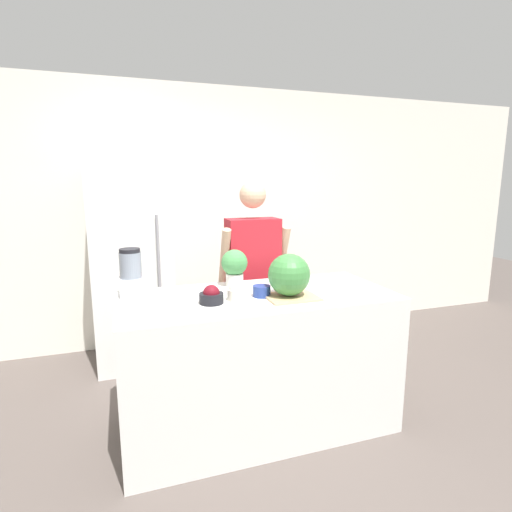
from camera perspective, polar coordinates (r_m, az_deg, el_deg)
ground_plane at (r=2.71m, az=3.30°, el=-27.17°), size 14.00×14.00×0.00m
wall_back at (r=4.20m, az=-7.39°, el=5.62°), size 8.00×0.06×2.60m
counter_island at (r=2.78m, az=0.27°, el=-14.79°), size 1.78×0.79×0.93m
refrigerator at (r=3.79m, az=-17.19°, el=-1.47°), size 0.68×0.71×1.79m
person at (r=3.34m, az=-0.44°, el=-3.41°), size 0.57×0.26×1.66m
cutting_board at (r=2.55m, az=5.09°, el=-5.85°), size 0.32×0.26×0.01m
watermelon at (r=2.53m, az=4.74°, el=-2.69°), size 0.27×0.27×0.27m
bowl_cherries at (r=2.44m, az=-6.40°, el=-5.70°), size 0.15×0.15×0.11m
bowl_cream at (r=2.49m, az=-2.81°, el=-5.14°), size 0.12×0.12×0.12m
bowl_small_blue at (r=2.57m, az=0.82°, el=-5.03°), size 0.11×0.11×0.07m
blender at (r=2.68m, az=-17.44°, el=-2.41°), size 0.15×0.15×0.31m
potted_plant at (r=2.80m, az=-3.10°, el=-1.38°), size 0.18×0.18×0.26m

